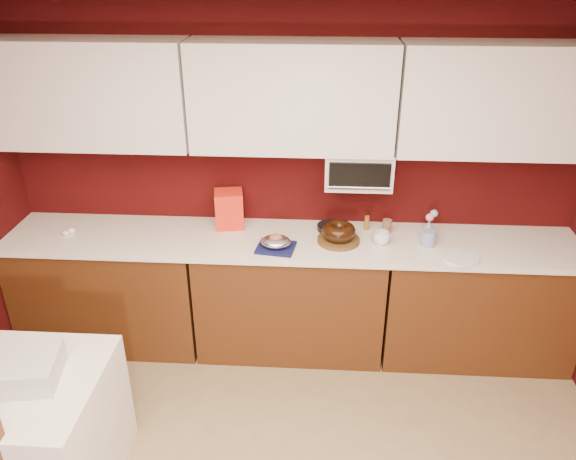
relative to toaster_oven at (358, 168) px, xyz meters
The scene contains 31 objects.
ceiling 2.43m from the toaster_oven, 102.07° to the right, with size 4.00×4.50×0.02m, color white.
wall_back 0.49m from the toaster_oven, 162.14° to the left, with size 4.00×0.02×2.50m, color #390807.
base_cabinet_left 2.02m from the toaster_oven, behind, with size 1.31×0.58×0.86m, color #4F280F.
base_cabinet_center 1.06m from the toaster_oven, 159.86° to the right, with size 1.31×0.58×0.86m, color #4F280F.
base_cabinet_right 1.30m from the toaster_oven, 10.58° to the right, with size 1.31×0.58×0.86m, color #4F280F.
countertop 0.69m from the toaster_oven, 159.86° to the right, with size 4.00×0.62×0.04m, color white.
upper_cabinet_left 1.85m from the toaster_oven, behind, with size 1.31×0.33×0.70m, color white.
upper_cabinet_center 0.65m from the toaster_oven, behind, with size 1.31×0.33×0.70m, color white.
upper_cabinet_right 1.00m from the toaster_oven, ahead, with size 1.31×0.33×0.70m, color white.
toaster_oven is the anchor object (origin of this frame).
toaster_oven_door 0.16m from the toaster_oven, 90.00° to the right, with size 0.40×0.02×0.18m, color black.
toaster_oven_handle 0.19m from the toaster_oven, 90.00° to the right, with size 0.02×0.02×0.42m, color silver.
dining_table 2.59m from the toaster_oven, 140.87° to the right, with size 1.00×0.80×0.75m, color white.
cake_base 0.51m from the toaster_oven, 122.65° to the right, with size 0.29×0.29×0.03m, color brown.
bundt_cake 0.45m from the toaster_oven, 122.65° to the right, with size 0.23×0.23×0.09m, color black.
navy_towel 0.78m from the toaster_oven, 149.94° to the right, with size 0.25×0.21×0.02m, color #111543.
foil_ham_nest 0.75m from the toaster_oven, 149.94° to the right, with size 0.20×0.17×0.07m, color white.
roasted_ham 0.74m from the toaster_oven, 149.94° to the right, with size 0.09×0.08×0.06m, color #A4674B.
pandoro_box 0.96m from the toaster_oven, behind, with size 0.20×0.18×0.27m, color red.
dark_pan 0.49m from the toaster_oven, behind, with size 0.20×0.20×0.04m, color black.
coffee_mug 0.50m from the toaster_oven, 48.75° to the right, with size 0.10×0.10×0.11m, color white.
blue_jar 0.67m from the toaster_oven, 22.16° to the right, with size 0.09×0.09×0.11m, color navy.
flower_vase 0.65m from the toaster_oven, ahead, with size 0.08×0.08×0.13m, color #B2B4CA.
flower_pink 0.60m from the toaster_oven, ahead, with size 0.05×0.05×0.05m, color pink.
flower_blue 0.62m from the toaster_oven, ahead, with size 0.05×0.05×0.05m, color #94ADEC.
china_plate 0.90m from the toaster_oven, 28.67° to the right, with size 0.24×0.24×0.01m, color white.
amber_bottle 0.43m from the toaster_oven, 12.85° to the left, with size 0.04×0.04×0.10m, color brown.
paper_cup 0.48m from the toaster_oven, ahead, with size 0.06×0.06×0.10m, color brown.
egg_left 2.06m from the toaster_oven, behind, with size 0.06×0.04×0.04m, color white.
egg_right 2.09m from the toaster_oven, behind, with size 0.05×0.04×0.04m, color white.
newspaper_stack 2.36m from the toaster_oven, 139.22° to the right, with size 0.38×0.31×0.13m, color silver.
Camera 1 is at (0.20, -1.49, 2.72)m, focal length 35.00 mm.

